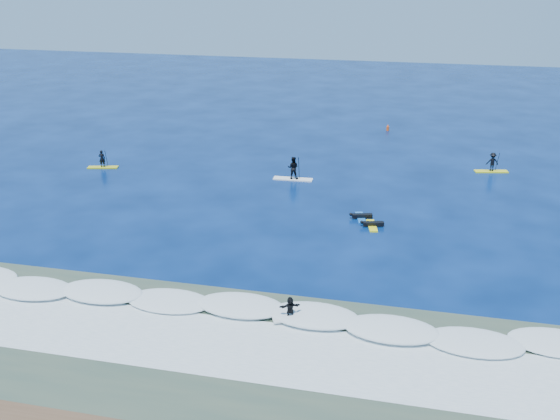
% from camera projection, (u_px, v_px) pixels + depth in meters
% --- Properties ---
extents(ground, '(160.00, 160.00, 0.00)m').
position_uv_depth(ground, '(266.00, 236.00, 42.31)').
color(ground, '#03163F').
rests_on(ground, ground).
extents(shallow_water, '(90.00, 13.00, 0.01)m').
position_uv_depth(shallow_water, '(195.00, 354.00, 29.64)').
color(shallow_water, '#36493C').
rests_on(shallow_water, ground).
extents(breaking_wave, '(40.00, 6.00, 0.30)m').
position_uv_depth(breaking_wave, '(221.00, 311.00, 33.26)').
color(breaking_wave, white).
rests_on(breaking_wave, ground).
extents(whitewater, '(34.00, 5.00, 0.02)m').
position_uv_depth(whitewater, '(202.00, 343.00, 30.55)').
color(whitewater, silver).
rests_on(whitewater, ground).
extents(sup_paddler_left, '(2.77, 1.29, 1.89)m').
position_uv_depth(sup_paddler_left, '(102.00, 162.00, 55.87)').
color(sup_paddler_left, yellow).
rests_on(sup_paddler_left, ground).
extents(sup_paddler_center, '(3.38, 0.95, 2.35)m').
position_uv_depth(sup_paddler_center, '(293.00, 170.00, 52.77)').
color(sup_paddler_center, white).
rests_on(sup_paddler_center, ground).
extents(sup_paddler_right, '(2.97, 1.30, 2.03)m').
position_uv_depth(sup_paddler_right, '(492.00, 163.00, 54.73)').
color(sup_paddler_right, yellow).
rests_on(sup_paddler_right, ground).
extents(prone_paddler_near, '(1.68, 2.18, 0.44)m').
position_uv_depth(prone_paddler_near, '(372.00, 224.00, 43.76)').
color(prone_paddler_near, '#FFF51B').
rests_on(prone_paddler_near, ground).
extents(prone_paddler_far, '(1.68, 2.19, 0.44)m').
position_uv_depth(prone_paddler_far, '(361.00, 216.00, 45.10)').
color(prone_paddler_far, blue).
rests_on(prone_paddler_far, ground).
extents(wave_surfer, '(1.83, 1.22, 1.30)m').
position_uv_depth(wave_surfer, '(290.00, 309.00, 32.00)').
color(wave_surfer, silver).
rests_on(wave_surfer, breaking_wave).
extents(marker_buoy, '(0.30, 0.30, 0.73)m').
position_uv_depth(marker_buoy, '(388.00, 128.00, 68.09)').
color(marker_buoy, '#FA5016').
rests_on(marker_buoy, ground).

